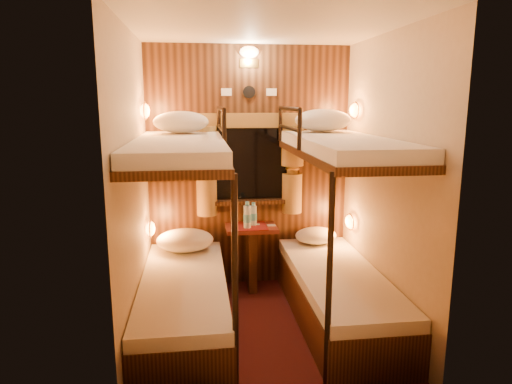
{
  "coord_description": "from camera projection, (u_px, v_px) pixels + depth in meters",
  "views": [
    {
      "loc": [
        -0.51,
        -3.47,
        1.87
      ],
      "look_at": [
        -0.04,
        0.15,
        1.14
      ],
      "focal_mm": 32.0,
      "sensor_mm": 36.0,
      "label": 1
    }
  ],
  "objects": [
    {
      "name": "floor",
      "position": [
        263.0,
        328.0,
        3.81
      ],
      "size": [
        2.1,
        2.1,
        0.0
      ],
      "primitive_type": "plane",
      "color": "black",
      "rests_on": "ground"
    },
    {
      "name": "ceiling",
      "position": [
        264.0,
        27.0,
        3.34
      ],
      "size": [
        2.1,
        2.1,
        0.0
      ],
      "primitive_type": "plane",
      "rotation": [
        3.14,
        0.0,
        0.0
      ],
      "color": "silver",
      "rests_on": "wall_back"
    },
    {
      "name": "wall_back",
      "position": [
        249.0,
        168.0,
        4.59
      ],
      "size": [
        2.4,
        0.0,
        2.4
      ],
      "primitive_type": "plane",
      "rotation": [
        1.57,
        0.0,
        0.0
      ],
      "color": "#C6B293",
      "rests_on": "floor"
    },
    {
      "name": "wall_front",
      "position": [
        291.0,
        222.0,
        2.55
      ],
      "size": [
        2.4,
        0.0,
        2.4
      ],
      "primitive_type": "plane",
      "rotation": [
        -1.57,
        0.0,
        0.0
      ],
      "color": "#C6B293",
      "rests_on": "floor"
    },
    {
      "name": "wall_left",
      "position": [
        133.0,
        191.0,
        3.45
      ],
      "size": [
        0.0,
        2.4,
        2.4
      ],
      "primitive_type": "plane",
      "rotation": [
        1.57,
        0.0,
        1.57
      ],
      "color": "#C6B293",
      "rests_on": "floor"
    },
    {
      "name": "wall_right",
      "position": [
        386.0,
        185.0,
        3.7
      ],
      "size": [
        0.0,
        2.4,
        2.4
      ],
      "primitive_type": "plane",
      "rotation": [
        1.57,
        0.0,
        -1.57
      ],
      "color": "#C6B293",
      "rests_on": "floor"
    },
    {
      "name": "back_panel",
      "position": [
        249.0,
        168.0,
        4.58
      ],
      "size": [
        2.0,
        0.03,
        2.4
      ],
      "primitive_type": "cube",
      "color": "black",
      "rests_on": "floor"
    },
    {
      "name": "bunk_left",
      "position": [
        183.0,
        266.0,
        3.69
      ],
      "size": [
        0.72,
        1.9,
        1.82
      ],
      "color": "black",
      "rests_on": "floor"
    },
    {
      "name": "bunk_right",
      "position": [
        338.0,
        259.0,
        3.85
      ],
      "size": [
        0.72,
        1.9,
        1.82
      ],
      "color": "black",
      "rests_on": "floor"
    },
    {
      "name": "window",
      "position": [
        249.0,
        171.0,
        4.55
      ],
      "size": [
        1.0,
        0.12,
        0.79
      ],
      "color": "black",
      "rests_on": "back_panel"
    },
    {
      "name": "curtains",
      "position": [
        250.0,
        163.0,
        4.51
      ],
      "size": [
        1.1,
        0.22,
        1.0
      ],
      "color": "olive",
      "rests_on": "back_panel"
    },
    {
      "name": "back_fixtures",
      "position": [
        249.0,
        60.0,
        4.34
      ],
      "size": [
        0.54,
        0.09,
        0.48
      ],
      "color": "black",
      "rests_on": "back_panel"
    },
    {
      "name": "reading_lamps",
      "position": [
        253.0,
        169.0,
        4.25
      ],
      "size": [
        2.0,
        0.2,
        1.25
      ],
      "color": "orange",
      "rests_on": "wall_left"
    },
    {
      "name": "table",
      "position": [
        251.0,
        249.0,
        4.56
      ],
      "size": [
        0.5,
        0.34,
        0.66
      ],
      "color": "maroon",
      "rests_on": "floor"
    },
    {
      "name": "bottle_left",
      "position": [
        254.0,
        216.0,
        4.52
      ],
      "size": [
        0.07,
        0.07,
        0.23
      ],
      "rotation": [
        0.0,
        0.0,
        0.27
      ],
      "color": "#99BFE5",
      "rests_on": "table"
    },
    {
      "name": "bottle_right",
      "position": [
        247.0,
        217.0,
        4.42
      ],
      "size": [
        0.08,
        0.08,
        0.26
      ],
      "rotation": [
        0.0,
        0.0,
        -0.33
      ],
      "color": "#99BFE5",
      "rests_on": "table"
    },
    {
      "name": "sachet_a",
      "position": [
        271.0,
        225.0,
        4.53
      ],
      "size": [
        0.08,
        0.06,
        0.01
      ],
      "primitive_type": "cube",
      "rotation": [
        0.0,
        0.0,
        0.04
      ],
      "color": "silver",
      "rests_on": "table"
    },
    {
      "name": "sachet_b",
      "position": [
        256.0,
        225.0,
        4.55
      ],
      "size": [
        0.08,
        0.07,
        0.01
      ],
      "primitive_type": "cube",
      "rotation": [
        0.0,
        0.0,
        -0.16
      ],
      "color": "silver",
      "rests_on": "table"
    },
    {
      "name": "pillow_lower_left",
      "position": [
        185.0,
        240.0,
        4.34
      ],
      "size": [
        0.54,
        0.39,
        0.21
      ],
      "primitive_type": "ellipsoid",
      "color": "silver",
      "rests_on": "bunk_left"
    },
    {
      "name": "pillow_lower_right",
      "position": [
        316.0,
        235.0,
        4.58
      ],
      "size": [
        0.42,
        0.3,
        0.16
      ],
      "primitive_type": "ellipsoid",
      "color": "silver",
      "rests_on": "bunk_right"
    },
    {
      "name": "pillow_upper_left",
      "position": [
        181.0,
        122.0,
        4.04
      ],
      "size": [
        0.49,
        0.35,
        0.19
      ],
      "primitive_type": "ellipsoid",
      "color": "silver",
      "rests_on": "bunk_left"
    },
    {
      "name": "pillow_upper_right",
      "position": [
        323.0,
        120.0,
        4.22
      ],
      "size": [
        0.53,
        0.38,
        0.21
      ],
      "primitive_type": "ellipsoid",
      "color": "silver",
      "rests_on": "bunk_right"
    }
  ]
}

